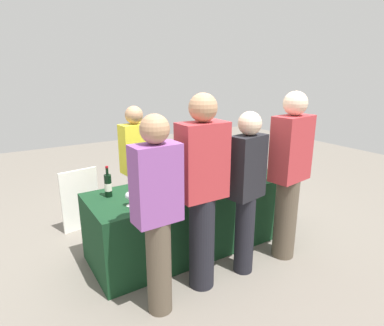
{
  "coord_description": "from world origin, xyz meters",
  "views": [
    {
      "loc": [
        -1.75,
        -2.79,
        1.92
      ],
      "look_at": [
        0.0,
        0.0,
        0.98
      ],
      "focal_mm": 30.25,
      "sensor_mm": 36.0,
      "label": 1
    }
  ],
  "objects_px": {
    "wine_glass_1": "(155,190)",
    "server_pouring": "(136,165)",
    "wine_glass_2": "(164,184)",
    "menu_board": "(80,200)",
    "wine_bottle_4": "(243,159)",
    "wine_bottle_1": "(156,178)",
    "guest_3": "(289,172)",
    "wine_bottle_3": "(202,167)",
    "wine_bottle_0": "(108,185)",
    "wine_bottle_2": "(174,173)",
    "guest_0": "(157,210)",
    "ice_bucket": "(252,165)",
    "wine_glass_0": "(129,196)",
    "guest_1": "(202,188)",
    "guest_2": "(247,188)",
    "wine_glass_3": "(190,184)"
  },
  "relations": [
    {
      "from": "wine_glass_1",
      "to": "server_pouring",
      "type": "xyz_separation_m",
      "value": [
        0.14,
        0.79,
        0.03
      ]
    },
    {
      "from": "wine_glass_2",
      "to": "menu_board",
      "type": "relative_size",
      "value": 0.19
    },
    {
      "from": "wine_bottle_4",
      "to": "server_pouring",
      "type": "height_order",
      "value": "server_pouring"
    },
    {
      "from": "wine_bottle_4",
      "to": "wine_bottle_1",
      "type": "bearing_deg",
      "value": -177.14
    },
    {
      "from": "guest_3",
      "to": "wine_bottle_3",
      "type": "bearing_deg",
      "value": 109.8
    },
    {
      "from": "wine_bottle_1",
      "to": "wine_bottle_4",
      "type": "height_order",
      "value": "wine_bottle_4"
    },
    {
      "from": "wine_bottle_0",
      "to": "wine_bottle_4",
      "type": "xyz_separation_m",
      "value": [
        1.75,
        0.04,
        0.01
      ]
    },
    {
      "from": "wine_glass_1",
      "to": "guest_3",
      "type": "xyz_separation_m",
      "value": [
        1.22,
        -0.56,
        0.13
      ]
    },
    {
      "from": "wine_bottle_2",
      "to": "guest_0",
      "type": "relative_size",
      "value": 0.19
    },
    {
      "from": "wine_glass_1",
      "to": "guest_3",
      "type": "distance_m",
      "value": 1.35
    },
    {
      "from": "ice_bucket",
      "to": "guest_3",
      "type": "height_order",
      "value": "guest_3"
    },
    {
      "from": "wine_bottle_1",
      "to": "wine_glass_1",
      "type": "xyz_separation_m",
      "value": [
        -0.15,
        -0.28,
        -0.02
      ]
    },
    {
      "from": "wine_bottle_4",
      "to": "menu_board",
      "type": "height_order",
      "value": "wine_bottle_4"
    },
    {
      "from": "wine_bottle_2",
      "to": "guest_0",
      "type": "distance_m",
      "value": 1.11
    },
    {
      "from": "wine_bottle_0",
      "to": "wine_bottle_2",
      "type": "bearing_deg",
      "value": 0.49
    },
    {
      "from": "wine_glass_0",
      "to": "ice_bucket",
      "type": "bearing_deg",
      "value": 5.05
    },
    {
      "from": "wine_bottle_4",
      "to": "wine_glass_2",
      "type": "xyz_separation_m",
      "value": [
        -1.26,
        -0.27,
        -0.02
      ]
    },
    {
      "from": "wine_bottle_4",
      "to": "menu_board",
      "type": "distance_m",
      "value": 2.09
    },
    {
      "from": "wine_bottle_1",
      "to": "wine_bottle_2",
      "type": "height_order",
      "value": "wine_bottle_2"
    },
    {
      "from": "server_pouring",
      "to": "guest_0",
      "type": "relative_size",
      "value": 0.94
    },
    {
      "from": "wine_bottle_3",
      "to": "guest_3",
      "type": "distance_m",
      "value": 1.0
    },
    {
      "from": "menu_board",
      "to": "guest_1",
      "type": "bearing_deg",
      "value": -77.05
    },
    {
      "from": "ice_bucket",
      "to": "guest_2",
      "type": "xyz_separation_m",
      "value": [
        -0.67,
        -0.65,
        0.04
      ]
    },
    {
      "from": "wine_bottle_0",
      "to": "wine_glass_3",
      "type": "xyz_separation_m",
      "value": [
        0.73,
        -0.33,
        -0.02
      ]
    },
    {
      "from": "wine_glass_1",
      "to": "ice_bucket",
      "type": "relative_size",
      "value": 0.58
    },
    {
      "from": "guest_0",
      "to": "guest_1",
      "type": "relative_size",
      "value": 0.93
    },
    {
      "from": "guest_1",
      "to": "guest_2",
      "type": "xyz_separation_m",
      "value": [
        0.47,
        -0.03,
        -0.08
      ]
    },
    {
      "from": "wine_glass_0",
      "to": "wine_bottle_2",
      "type": "bearing_deg",
      "value": 26.72
    },
    {
      "from": "wine_glass_0",
      "to": "server_pouring",
      "type": "distance_m",
      "value": 0.92
    },
    {
      "from": "wine_bottle_1",
      "to": "guest_0",
      "type": "bearing_deg",
      "value": -115.63
    },
    {
      "from": "ice_bucket",
      "to": "wine_glass_1",
      "type": "bearing_deg",
      "value": -175.18
    },
    {
      "from": "wine_bottle_3",
      "to": "guest_0",
      "type": "bearing_deg",
      "value": -138.2
    },
    {
      "from": "wine_glass_1",
      "to": "server_pouring",
      "type": "relative_size",
      "value": 0.08
    },
    {
      "from": "menu_board",
      "to": "wine_glass_1",
      "type": "bearing_deg",
      "value": -77.46
    },
    {
      "from": "wine_bottle_3",
      "to": "wine_glass_3",
      "type": "bearing_deg",
      "value": -137.73
    },
    {
      "from": "wine_bottle_1",
      "to": "server_pouring",
      "type": "height_order",
      "value": "server_pouring"
    },
    {
      "from": "wine_glass_2",
      "to": "server_pouring",
      "type": "relative_size",
      "value": 0.09
    },
    {
      "from": "ice_bucket",
      "to": "guest_0",
      "type": "xyz_separation_m",
      "value": [
        -1.61,
        -0.71,
        0.06
      ]
    },
    {
      "from": "wine_glass_0",
      "to": "server_pouring",
      "type": "height_order",
      "value": "server_pouring"
    },
    {
      "from": "wine_glass_2",
      "to": "guest_0",
      "type": "distance_m",
      "value": 0.78
    },
    {
      "from": "server_pouring",
      "to": "menu_board",
      "type": "height_order",
      "value": "server_pouring"
    },
    {
      "from": "wine_bottle_3",
      "to": "ice_bucket",
      "type": "xyz_separation_m",
      "value": [
        0.59,
        -0.2,
        -0.01
      ]
    },
    {
      "from": "wine_bottle_1",
      "to": "menu_board",
      "type": "distance_m",
      "value": 1.2
    },
    {
      "from": "wine_bottle_1",
      "to": "wine_bottle_4",
      "type": "bearing_deg",
      "value": 2.86
    },
    {
      "from": "wine_bottle_2",
      "to": "guest_0",
      "type": "bearing_deg",
      "value": -125.87
    },
    {
      "from": "wine_glass_0",
      "to": "guest_0",
      "type": "height_order",
      "value": "guest_0"
    },
    {
      "from": "guest_1",
      "to": "wine_bottle_1",
      "type": "bearing_deg",
      "value": 93.65
    },
    {
      "from": "server_pouring",
      "to": "guest_3",
      "type": "xyz_separation_m",
      "value": [
        1.08,
        -1.35,
        0.1
      ]
    },
    {
      "from": "wine_bottle_3",
      "to": "wine_glass_2",
      "type": "height_order",
      "value": "wine_bottle_3"
    },
    {
      "from": "guest_0",
      "to": "server_pouring",
      "type": "bearing_deg",
      "value": 71.94
    }
  ]
}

